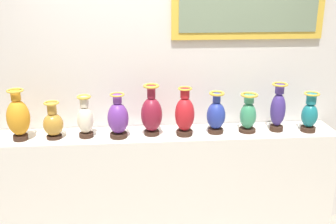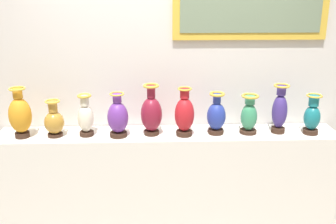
{
  "view_description": "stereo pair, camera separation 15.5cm",
  "coord_description": "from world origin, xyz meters",
  "px_view_note": "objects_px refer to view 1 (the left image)",
  "views": [
    {
      "loc": [
        -0.27,
        -3.14,
        2.23
      ],
      "look_at": [
        0.0,
        0.0,
        1.21
      ],
      "focal_mm": 42.76,
      "sensor_mm": 36.0,
      "label": 1
    },
    {
      "loc": [
        -0.12,
        -3.15,
        2.23
      ],
      "look_at": [
        0.0,
        0.0,
        1.21
      ],
      "focal_mm": 42.76,
      "sensor_mm": 36.0,
      "label": 2
    }
  ],
  "objects_px": {
    "vase_burgundy": "(152,113)",
    "vase_jade": "(248,114)",
    "vase_cobalt": "(216,115)",
    "vase_teal": "(310,114)",
    "vase_amber": "(18,117)",
    "vase_ivory": "(85,119)",
    "vase_violet": "(118,118)",
    "vase_indigo": "(278,109)",
    "vase_ochre": "(53,123)",
    "vase_crimson": "(185,114)"
  },
  "relations": [
    {
      "from": "vase_crimson",
      "to": "vase_indigo",
      "type": "xyz_separation_m",
      "value": [
        0.8,
        0.04,
        0.01
      ]
    },
    {
      "from": "vase_ochre",
      "to": "vase_burgundy",
      "type": "height_order",
      "value": "vase_burgundy"
    },
    {
      "from": "vase_indigo",
      "to": "vase_amber",
      "type": "bearing_deg",
      "value": -179.21
    },
    {
      "from": "vase_teal",
      "to": "vase_ivory",
      "type": "bearing_deg",
      "value": 179.12
    },
    {
      "from": "vase_amber",
      "to": "vase_ochre",
      "type": "relative_size",
      "value": 1.36
    },
    {
      "from": "vase_crimson",
      "to": "vase_teal",
      "type": "height_order",
      "value": "vase_crimson"
    },
    {
      "from": "vase_jade",
      "to": "vase_ivory",
      "type": "bearing_deg",
      "value": -179.68
    },
    {
      "from": "vase_amber",
      "to": "vase_indigo",
      "type": "height_order",
      "value": "vase_amber"
    },
    {
      "from": "vase_ivory",
      "to": "vase_cobalt",
      "type": "relative_size",
      "value": 0.99
    },
    {
      "from": "vase_burgundy",
      "to": "vase_crimson",
      "type": "relative_size",
      "value": 1.06
    },
    {
      "from": "vase_jade",
      "to": "vase_indigo",
      "type": "bearing_deg",
      "value": 0.6
    },
    {
      "from": "vase_cobalt",
      "to": "vase_crimson",
      "type": "bearing_deg",
      "value": -173.29
    },
    {
      "from": "vase_ochre",
      "to": "vase_jade",
      "type": "bearing_deg",
      "value": 0.52
    },
    {
      "from": "vase_burgundy",
      "to": "vase_cobalt",
      "type": "xyz_separation_m",
      "value": [
        0.54,
        -0.0,
        -0.03
      ]
    },
    {
      "from": "vase_crimson",
      "to": "vase_jade",
      "type": "distance_m",
      "value": 0.54
    },
    {
      "from": "vase_amber",
      "to": "vase_cobalt",
      "type": "height_order",
      "value": "vase_amber"
    },
    {
      "from": "vase_ivory",
      "to": "vase_cobalt",
      "type": "xyz_separation_m",
      "value": [
        1.08,
        0.0,
        0.0
      ]
    },
    {
      "from": "vase_jade",
      "to": "vase_amber",
      "type": "bearing_deg",
      "value": -179.18
    },
    {
      "from": "vase_amber",
      "to": "vase_jade",
      "type": "height_order",
      "value": "vase_amber"
    },
    {
      "from": "vase_ochre",
      "to": "vase_crimson",
      "type": "distance_m",
      "value": 1.07
    },
    {
      "from": "vase_burgundy",
      "to": "vase_jade",
      "type": "xyz_separation_m",
      "value": [
        0.81,
        0.0,
        -0.03
      ]
    },
    {
      "from": "vase_ochre",
      "to": "vase_crimson",
      "type": "height_order",
      "value": "vase_crimson"
    },
    {
      "from": "vase_amber",
      "to": "vase_jade",
      "type": "relative_size",
      "value": 1.25
    },
    {
      "from": "vase_burgundy",
      "to": "vase_cobalt",
      "type": "distance_m",
      "value": 0.54
    },
    {
      "from": "vase_amber",
      "to": "vase_indigo",
      "type": "relative_size",
      "value": 1.01
    },
    {
      "from": "vase_ochre",
      "to": "vase_burgundy",
      "type": "relative_size",
      "value": 0.72
    },
    {
      "from": "vase_amber",
      "to": "vase_ivory",
      "type": "relative_size",
      "value": 1.19
    },
    {
      "from": "vase_indigo",
      "to": "vase_teal",
      "type": "height_order",
      "value": "vase_indigo"
    },
    {
      "from": "vase_cobalt",
      "to": "vase_jade",
      "type": "xyz_separation_m",
      "value": [
        0.27,
        0.0,
        -0.0
      ]
    },
    {
      "from": "vase_amber",
      "to": "vase_burgundy",
      "type": "height_order",
      "value": "vase_burgundy"
    },
    {
      "from": "vase_amber",
      "to": "vase_violet",
      "type": "bearing_deg",
      "value": -0.73
    },
    {
      "from": "vase_amber",
      "to": "vase_teal",
      "type": "bearing_deg",
      "value": -0.23
    },
    {
      "from": "vase_crimson",
      "to": "vase_indigo",
      "type": "distance_m",
      "value": 0.8
    },
    {
      "from": "vase_cobalt",
      "to": "vase_teal",
      "type": "relative_size",
      "value": 1.05
    },
    {
      "from": "vase_ivory",
      "to": "vase_cobalt",
      "type": "bearing_deg",
      "value": 0.23
    },
    {
      "from": "vase_teal",
      "to": "vase_ochre",
      "type": "bearing_deg",
      "value": 179.41
    },
    {
      "from": "vase_crimson",
      "to": "vase_indigo",
      "type": "relative_size",
      "value": 0.98
    },
    {
      "from": "vase_violet",
      "to": "vase_cobalt",
      "type": "distance_m",
      "value": 0.81
    },
    {
      "from": "vase_crimson",
      "to": "vase_jade",
      "type": "bearing_deg",
      "value": 3.68
    },
    {
      "from": "vase_burgundy",
      "to": "vase_ochre",
      "type": "bearing_deg",
      "value": -179.14
    },
    {
      "from": "vase_violet",
      "to": "vase_teal",
      "type": "relative_size",
      "value": 1.09
    },
    {
      "from": "vase_burgundy",
      "to": "vase_indigo",
      "type": "relative_size",
      "value": 1.03
    },
    {
      "from": "vase_ivory",
      "to": "vase_crimson",
      "type": "xyz_separation_m",
      "value": [
        0.81,
        -0.03,
        0.02
      ]
    },
    {
      "from": "vase_ochre",
      "to": "vase_indigo",
      "type": "xyz_separation_m",
      "value": [
        1.86,
        0.02,
        0.07
      ]
    },
    {
      "from": "vase_amber",
      "to": "vase_cobalt",
      "type": "xyz_separation_m",
      "value": [
        1.6,
        0.02,
        -0.03
      ]
    },
    {
      "from": "vase_crimson",
      "to": "vase_cobalt",
      "type": "xyz_separation_m",
      "value": [
        0.27,
        0.03,
        -0.02
      ]
    },
    {
      "from": "vase_amber",
      "to": "vase_burgundy",
      "type": "bearing_deg",
      "value": 1.31
    },
    {
      "from": "vase_ivory",
      "to": "vase_cobalt",
      "type": "distance_m",
      "value": 1.08
    },
    {
      "from": "vase_burgundy",
      "to": "vase_teal",
      "type": "distance_m",
      "value": 1.33
    },
    {
      "from": "vase_burgundy",
      "to": "vase_jade",
      "type": "distance_m",
      "value": 0.81
    }
  ]
}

